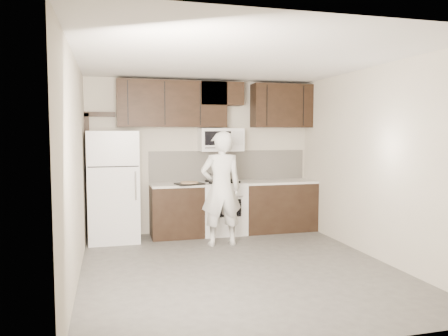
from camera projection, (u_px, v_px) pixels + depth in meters
name	position (u px, v px, depth m)	size (l,w,h in m)	color
floor	(238.00, 267.00, 5.75)	(4.50, 4.50, 0.00)	#4A4845
back_wall	(202.00, 156.00, 7.81)	(4.00, 4.00, 0.00)	#B8AE9D
ceiling	(238.00, 60.00, 5.54)	(4.50, 4.50, 0.00)	white
counter_run	(239.00, 207.00, 7.74)	(2.95, 0.64, 0.91)	black
stove	(223.00, 208.00, 7.66)	(0.76, 0.66, 0.94)	white
backsplash	(229.00, 165.00, 7.94)	(2.90, 0.02, 0.54)	beige
upper_cabinets	(215.00, 104.00, 7.62)	(3.48, 0.35, 0.78)	black
microwave	(221.00, 140.00, 7.68)	(0.76, 0.42, 0.40)	white
refrigerator	(114.00, 186.00, 7.11)	(0.80, 0.76, 1.80)	white
door_trim	(90.00, 164.00, 7.29)	(0.50, 0.08, 2.12)	black
saucepan	(211.00, 178.00, 7.72)	(0.26, 0.15, 0.15)	silver
baking_tray	(189.00, 184.00, 7.29)	(0.44, 0.33, 0.02)	black
pizza	(189.00, 182.00, 7.29)	(0.30, 0.30, 0.02)	tan
person	(221.00, 189.00, 6.84)	(0.66, 0.43, 1.80)	white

